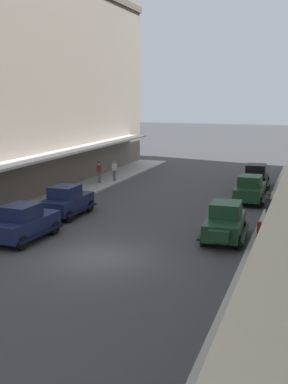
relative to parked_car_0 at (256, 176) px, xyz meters
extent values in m
plane|color=#424244|center=(-4.60, -18.75, -0.94)|extent=(200.00, 200.00, 0.00)
cube|color=#B7B5AD|center=(2.90, -18.75, -0.87)|extent=(3.00, 60.00, 0.15)
cube|color=black|center=(0.00, 0.03, -0.20)|extent=(1.79, 3.94, 0.80)
cube|color=black|center=(0.01, -0.22, 0.55)|extent=(1.48, 1.73, 0.70)
cube|color=#8C9EA8|center=(0.01, -0.22, 0.55)|extent=(1.41, 1.70, 0.42)
cube|color=black|center=(-0.05, 2.16, -0.15)|extent=(0.94, 0.38, 0.52)
cube|color=black|center=(-0.95, 0.01, -0.52)|extent=(0.32, 3.51, 0.12)
cube|color=black|center=(0.95, 0.06, -0.52)|extent=(0.32, 3.51, 0.12)
cylinder|color=black|center=(-0.84, 1.38, -0.60)|extent=(0.24, 0.69, 0.68)
cylinder|color=black|center=(0.77, 1.42, -0.60)|extent=(0.24, 0.69, 0.68)
cylinder|color=black|center=(-0.78, -1.35, -0.60)|extent=(0.24, 0.69, 0.68)
cylinder|color=black|center=(0.84, -1.31, -0.60)|extent=(0.24, 0.69, 0.68)
cube|color=#193D23|center=(0.12, -14.20, -0.20)|extent=(1.89, 3.98, 0.80)
cube|color=#193D23|center=(0.11, -13.95, 0.55)|extent=(1.52, 1.77, 0.70)
cube|color=#8C9EA8|center=(0.11, -13.95, 0.55)|extent=(1.45, 1.73, 0.42)
cube|color=#193D23|center=(0.23, -16.32, -0.15)|extent=(0.95, 0.41, 0.52)
cube|color=black|center=(1.07, -14.15, -0.52)|extent=(0.41, 3.52, 0.12)
cube|color=black|center=(-0.83, -14.24, -0.52)|extent=(0.41, 3.52, 0.12)
cylinder|color=black|center=(1.00, -15.52, -0.60)|extent=(0.25, 0.69, 0.68)
cylinder|color=black|center=(-0.62, -15.60, -0.60)|extent=(0.25, 0.69, 0.68)
cylinder|color=black|center=(0.86, -12.79, -0.60)|extent=(0.25, 0.69, 0.68)
cylinder|color=black|center=(-0.75, -12.87, -0.60)|extent=(0.25, 0.69, 0.68)
cube|color=#19234C|center=(-9.12, -17.51, -0.20)|extent=(1.88, 3.98, 0.80)
cube|color=#19234C|center=(-9.14, -17.76, 0.55)|extent=(1.52, 1.77, 0.70)
cube|color=#8C9EA8|center=(-9.14, -17.76, 0.55)|extent=(1.44, 1.73, 0.42)
cube|color=#19234C|center=(-9.02, -15.39, -0.15)|extent=(0.95, 0.40, 0.52)
cube|color=black|center=(-10.07, -17.47, -0.52)|extent=(0.40, 3.52, 0.12)
cube|color=black|center=(-8.18, -17.56, -0.52)|extent=(0.40, 3.52, 0.12)
cylinder|color=black|center=(-9.87, -16.11, -0.60)|extent=(0.25, 0.69, 0.68)
cylinder|color=black|center=(-8.25, -16.19, -0.60)|extent=(0.25, 0.69, 0.68)
cylinder|color=black|center=(-8.38, -18.91, -0.60)|extent=(0.25, 0.69, 0.68)
cube|color=#193D23|center=(0.23, -5.32, -0.20)|extent=(1.71, 3.90, 0.80)
cube|color=#193D23|center=(0.23, -5.57, 0.55)|extent=(1.44, 1.70, 0.70)
cube|color=#8C9EA8|center=(0.23, -5.57, 0.55)|extent=(1.37, 1.67, 0.42)
cube|color=#193D23|center=(0.24, -3.19, -0.15)|extent=(0.94, 0.36, 0.52)
cube|color=black|center=(-0.72, -5.32, -0.52)|extent=(0.25, 3.51, 0.12)
cube|color=black|center=(1.18, -5.32, -0.52)|extent=(0.25, 3.51, 0.12)
cylinder|color=black|center=(-0.57, -3.95, -0.60)|extent=(0.22, 0.68, 0.68)
cylinder|color=black|center=(1.04, -3.96, -0.60)|extent=(0.22, 0.68, 0.68)
cylinder|color=black|center=(-0.58, -6.68, -0.60)|extent=(0.22, 0.68, 0.68)
cylinder|color=black|center=(1.04, -6.69, -0.60)|extent=(0.22, 0.68, 0.68)
cube|color=#19234C|center=(-9.50, -12.53, -0.20)|extent=(1.72, 3.91, 0.80)
cube|color=#19234C|center=(-9.50, -12.78, 0.55)|extent=(1.45, 1.71, 0.70)
cube|color=#8C9EA8|center=(-9.50, -12.78, 0.55)|extent=(1.38, 1.67, 0.42)
cube|color=#19234C|center=(-9.51, -10.40, -0.15)|extent=(0.94, 0.37, 0.52)
cube|color=black|center=(-10.45, -12.53, -0.52)|extent=(0.26, 3.51, 0.12)
cube|color=black|center=(-8.55, -12.52, -0.52)|extent=(0.26, 3.51, 0.12)
cylinder|color=black|center=(-10.31, -11.17, -0.60)|extent=(0.22, 0.68, 0.68)
cylinder|color=black|center=(-8.70, -11.16, -0.60)|extent=(0.22, 0.68, 0.68)
cylinder|color=black|center=(-10.30, -13.90, -0.60)|extent=(0.22, 0.68, 0.68)
cylinder|color=black|center=(-8.68, -13.89, -0.60)|extent=(0.22, 0.68, 0.68)
cylinder|color=#B21E19|center=(1.75, -13.73, -0.44)|extent=(0.24, 0.24, 0.70)
sphere|color=#B21E19|center=(1.75, -13.73, -0.07)|extent=(0.20, 0.20, 0.20)
cylinder|color=slate|center=(-11.89, -2.88, -0.37)|extent=(0.24, 0.24, 0.85)
cube|color=maroon|center=(-11.89, -2.88, 0.34)|extent=(0.36, 0.22, 0.56)
sphere|color=beige|center=(-11.89, -2.88, 0.74)|extent=(0.22, 0.22, 0.22)
cylinder|color=black|center=(-11.89, -2.88, 0.86)|extent=(0.28, 0.28, 0.04)
cylinder|color=#4C4238|center=(2.64, -21.71, -0.37)|extent=(0.24, 0.24, 0.85)
cube|color=#8C6647|center=(2.64, -21.71, 0.34)|extent=(0.36, 0.22, 0.56)
sphere|color=tan|center=(2.64, -21.71, 0.74)|extent=(0.22, 0.22, 0.22)
cylinder|color=black|center=(2.64, -21.71, 0.86)|extent=(0.28, 0.28, 0.04)
cylinder|color=slate|center=(-11.12, -1.60, -0.37)|extent=(0.24, 0.24, 0.85)
cube|color=white|center=(-11.12, -1.60, 0.34)|extent=(0.36, 0.22, 0.56)
sphere|color=tan|center=(-11.12, -1.60, 0.74)|extent=(0.22, 0.22, 0.22)
cylinder|color=slate|center=(1.89, -11.10, -0.37)|extent=(0.24, 0.24, 0.85)
cube|color=#26262D|center=(1.89, -11.10, 0.34)|extent=(0.36, 0.22, 0.56)
sphere|color=brown|center=(1.89, -11.10, 0.74)|extent=(0.22, 0.22, 0.22)
cylinder|color=black|center=(1.89, -11.10, 0.86)|extent=(0.28, 0.28, 0.04)
camera|label=1|loc=(3.90, -36.68, 6.06)|focal=44.32mm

